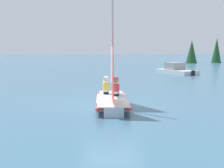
% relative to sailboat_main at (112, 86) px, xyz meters
% --- Properties ---
extents(ground_plane, '(260.00, 260.00, 0.00)m').
position_rel_sailboat_main_xyz_m(ground_plane, '(0.00, 0.02, -0.86)').
color(ground_plane, '#38607A').
extents(sailboat_main, '(1.82, 4.36, 5.44)m').
position_rel_sailboat_main_xyz_m(sailboat_main, '(0.00, 0.00, 0.00)').
color(sailboat_main, '#B2BCCC').
rests_on(sailboat_main, ground_plane).
extents(sailor_helm, '(0.34, 0.37, 1.16)m').
position_rel_sailboat_main_xyz_m(sailor_helm, '(0.28, 0.57, -0.22)').
color(sailor_helm, black).
rests_on(sailor_helm, ground_plane).
extents(sailor_crew, '(0.34, 0.37, 1.16)m').
position_rel_sailboat_main_xyz_m(sailor_crew, '(-0.10, 1.16, -0.22)').
color(sailor_crew, black).
rests_on(sailor_crew, ground_plane).
extents(motorboat_distant, '(3.13, 4.74, 1.10)m').
position_rel_sailboat_main_xyz_m(motorboat_distant, '(8.85, 14.91, -0.48)').
color(motorboat_distant, silver).
rests_on(motorboat_distant, ground_plane).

